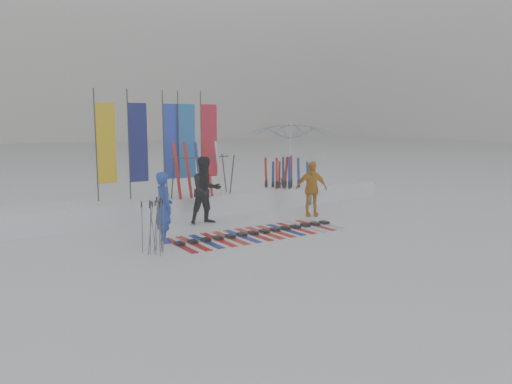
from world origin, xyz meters
TOP-DOWN VIEW (x-y plane):
  - ground at (0.00, 0.00)m, footprint 120.00×120.00m
  - snow_bank at (0.00, 4.60)m, footprint 14.00×1.60m
  - person_blue at (-2.45, 1.56)m, footprint 0.46×0.65m
  - person_black at (-0.60, 2.95)m, footprint 0.97×0.78m
  - person_yellow at (2.62, 2.22)m, footprint 1.06×0.78m
  - tent_canopy at (3.85, 4.90)m, footprint 3.77×3.82m
  - ski_row at (-0.09, 1.03)m, footprint 4.60×1.69m
  - pole_cluster at (-3.02, 0.70)m, footprint 0.48×0.61m
  - feather_flags at (-1.06, 4.83)m, footprint 3.89×0.24m
  - ski_rack at (-0.16, 4.20)m, footprint 2.04×0.80m
  - upright_skis at (3.22, 4.23)m, footprint 1.45×1.11m

SIDE VIEW (x-z plane):
  - ground at x=0.00m, z-range 0.00..0.00m
  - ski_row at x=-0.09m, z-range 0.00..0.07m
  - snow_bank at x=0.00m, z-range 0.00..0.60m
  - pole_cluster at x=-3.02m, z-range -0.03..1.23m
  - upright_skis at x=3.22m, z-range -0.04..1.65m
  - person_yellow at x=2.62m, z-range 0.00..1.68m
  - person_blue at x=-2.45m, z-range 0.00..1.70m
  - person_black at x=-0.60m, z-range 0.00..1.90m
  - ski_rack at x=-0.16m, z-range 0.77..2.00m
  - tent_canopy at x=3.85m, z-range 0.00..2.92m
  - feather_flags at x=-1.06m, z-range 0.64..3.84m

